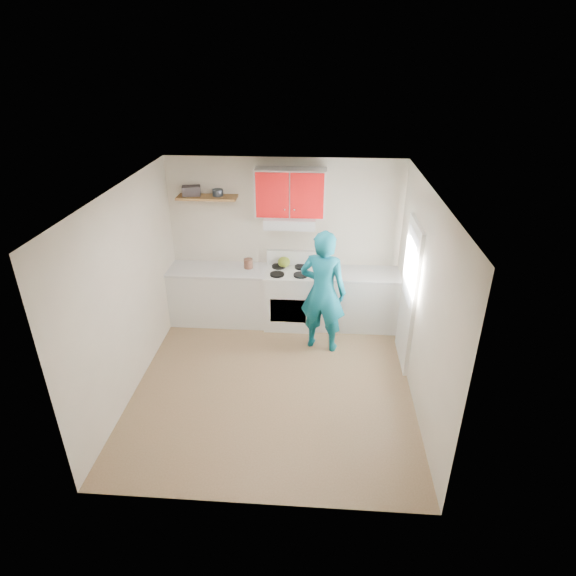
# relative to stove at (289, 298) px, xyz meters

# --- Properties ---
(floor) EXTENTS (3.80, 3.80, 0.00)m
(floor) POSITION_rel_stove_xyz_m (-0.10, -1.57, -0.46)
(floor) COLOR brown
(floor) RESTS_ON ground
(ceiling) EXTENTS (3.60, 3.80, 0.04)m
(ceiling) POSITION_rel_stove_xyz_m (-0.10, -1.57, 2.14)
(ceiling) COLOR white
(ceiling) RESTS_ON floor
(back_wall) EXTENTS (3.60, 0.04, 2.60)m
(back_wall) POSITION_rel_stove_xyz_m (-0.10, 0.32, 0.84)
(back_wall) COLOR beige
(back_wall) RESTS_ON floor
(front_wall) EXTENTS (3.60, 0.04, 2.60)m
(front_wall) POSITION_rel_stove_xyz_m (-0.10, -3.47, 0.84)
(front_wall) COLOR beige
(front_wall) RESTS_ON floor
(left_wall) EXTENTS (0.04, 3.80, 2.60)m
(left_wall) POSITION_rel_stove_xyz_m (-1.90, -1.57, 0.84)
(left_wall) COLOR beige
(left_wall) RESTS_ON floor
(right_wall) EXTENTS (0.04, 3.80, 2.60)m
(right_wall) POSITION_rel_stove_xyz_m (1.70, -1.57, 0.84)
(right_wall) COLOR beige
(right_wall) RESTS_ON floor
(door) EXTENTS (0.05, 0.85, 2.05)m
(door) POSITION_rel_stove_xyz_m (1.68, -0.88, 0.56)
(door) COLOR white
(door) RESTS_ON floor
(door_glass) EXTENTS (0.01, 0.55, 0.95)m
(door_glass) POSITION_rel_stove_xyz_m (1.65, -0.88, 0.99)
(door_glass) COLOR white
(door_glass) RESTS_ON door
(counter_left) EXTENTS (1.52, 0.60, 0.90)m
(counter_left) POSITION_rel_stove_xyz_m (-1.14, 0.02, -0.01)
(counter_left) COLOR silver
(counter_left) RESTS_ON floor
(counter_right) EXTENTS (1.32, 0.60, 0.90)m
(counter_right) POSITION_rel_stove_xyz_m (1.04, 0.02, -0.01)
(counter_right) COLOR silver
(counter_right) RESTS_ON floor
(stove) EXTENTS (0.76, 0.65, 0.92)m
(stove) POSITION_rel_stove_xyz_m (0.00, 0.00, 0.00)
(stove) COLOR white
(stove) RESTS_ON floor
(range_hood) EXTENTS (0.76, 0.44, 0.15)m
(range_hood) POSITION_rel_stove_xyz_m (0.00, 0.10, 1.24)
(range_hood) COLOR silver
(range_hood) RESTS_ON back_wall
(upper_cabinets) EXTENTS (1.02, 0.33, 0.70)m
(upper_cabinets) POSITION_rel_stove_xyz_m (0.00, 0.16, 1.66)
(upper_cabinets) COLOR red
(upper_cabinets) RESTS_ON back_wall
(shelf) EXTENTS (0.90, 0.30, 0.04)m
(shelf) POSITION_rel_stove_xyz_m (-1.25, 0.18, 1.56)
(shelf) COLOR brown
(shelf) RESTS_ON back_wall
(books) EXTENTS (0.30, 0.24, 0.14)m
(books) POSITION_rel_stove_xyz_m (-1.49, 0.21, 1.65)
(books) COLOR #41393E
(books) RESTS_ON shelf
(tin) EXTENTS (0.19, 0.19, 0.10)m
(tin) POSITION_rel_stove_xyz_m (-1.09, 0.21, 1.63)
(tin) COLOR #333D4C
(tin) RESTS_ON shelf
(kettle) EXTENTS (0.24, 0.24, 0.17)m
(kettle) POSITION_rel_stove_xyz_m (-0.10, 0.17, 0.54)
(kettle) COLOR olive
(kettle) RESTS_ON stove
(crock) EXTENTS (0.18, 0.18, 0.17)m
(crock) POSITION_rel_stove_xyz_m (-0.65, 0.09, 0.53)
(crock) COLOR #533124
(crock) RESTS_ON counter_left
(cutting_board) EXTENTS (0.36, 0.28, 0.02)m
(cutting_board) POSITION_rel_stove_xyz_m (0.92, 0.02, 0.45)
(cutting_board) COLOR olive
(cutting_board) RESTS_ON counter_right
(silicone_mat) EXTENTS (0.35, 0.32, 0.01)m
(silicone_mat) POSITION_rel_stove_xyz_m (1.47, 0.03, 0.44)
(silicone_mat) COLOR red
(silicone_mat) RESTS_ON counter_right
(person) EXTENTS (0.76, 0.59, 1.84)m
(person) POSITION_rel_stove_xyz_m (0.52, -0.65, 0.46)
(person) COLOR #0E6880
(person) RESTS_ON floor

